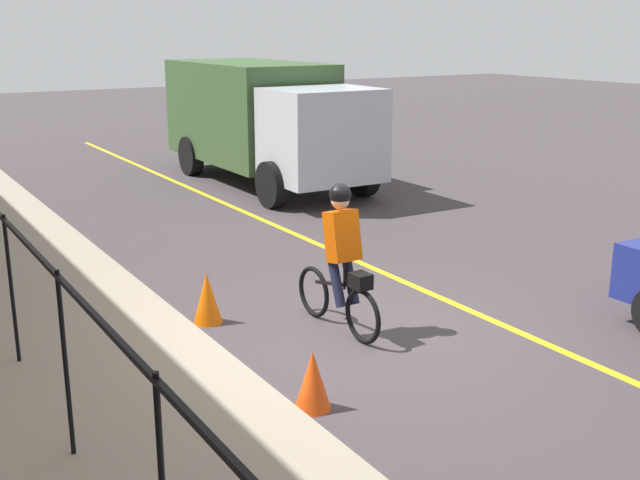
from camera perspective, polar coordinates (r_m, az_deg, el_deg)
The scene contains 8 objects.
ground_plane at distance 9.52m, azimuth 3.39°, elevation -6.81°, with size 80.00×80.00×0.00m, color #41393C.
lane_line_centre at distance 10.46m, azimuth 10.62°, elevation -4.97°, with size 36.00×0.12×0.01m, color yellow.
sidewalk at distance 8.19m, azimuth -16.88°, elevation -10.74°, with size 40.00×3.20×0.15m, color gray.
iron_fence at distance 8.60m, azimuth -21.86°, elevation -0.74°, with size 21.97×0.04×1.60m.
cyclist_lead at distance 9.28m, azimuth 1.56°, elevation -1.42°, with size 1.71×0.37×1.83m.
box_truck_background at distance 18.51m, azimuth -4.12°, elevation 8.94°, with size 6.73×2.58×2.78m.
traffic_cone_near at distance 7.62m, azimuth -0.54°, elevation -10.19°, with size 0.36×0.36×0.60m, color #F24D12.
traffic_cone_far at distance 9.83m, azimuth -8.23°, elevation -4.18°, with size 0.36×0.36×0.66m, color orange.
Camera 1 is at (-7.21, 5.09, 3.57)m, focal length 43.84 mm.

